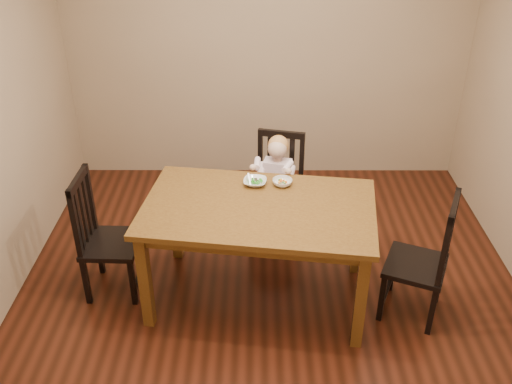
{
  "coord_description": "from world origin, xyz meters",
  "views": [
    {
      "loc": [
        -0.1,
        -3.53,
        2.99
      ],
      "look_at": [
        -0.11,
        0.25,
        0.75
      ],
      "focal_mm": 40.0,
      "sensor_mm": 36.0,
      "label": 1
    }
  ],
  "objects_px": {
    "dining_table": "(259,217)",
    "chair_left": "(104,237)",
    "chair_right": "(424,261)",
    "bowl_peas": "(255,182)",
    "toddler": "(277,180)",
    "chair_child": "(278,190)",
    "bowl_veg": "(282,182)"
  },
  "relations": [
    {
      "from": "dining_table",
      "to": "chair_child",
      "type": "xyz_separation_m",
      "value": [
        0.17,
        0.83,
        -0.26
      ]
    },
    {
      "from": "dining_table",
      "to": "chair_left",
      "type": "distance_m",
      "value": 1.21
    },
    {
      "from": "chair_left",
      "to": "toddler",
      "type": "relative_size",
      "value": 1.92
    },
    {
      "from": "chair_right",
      "to": "bowl_veg",
      "type": "xyz_separation_m",
      "value": [
        -1.01,
        0.49,
        0.37
      ]
    },
    {
      "from": "dining_table",
      "to": "chair_child",
      "type": "distance_m",
      "value": 0.89
    },
    {
      "from": "toddler",
      "to": "bowl_peas",
      "type": "relative_size",
      "value": 3.02
    },
    {
      "from": "bowl_peas",
      "to": "toddler",
      "type": "bearing_deg",
      "value": 68.85
    },
    {
      "from": "bowl_veg",
      "to": "chair_left",
      "type": "bearing_deg",
      "value": -171.57
    },
    {
      "from": "dining_table",
      "to": "chair_left",
      "type": "bearing_deg",
      "value": 175.28
    },
    {
      "from": "chair_right",
      "to": "dining_table",
      "type": "bearing_deg",
      "value": 104.37
    },
    {
      "from": "dining_table",
      "to": "chair_right",
      "type": "distance_m",
      "value": 1.23
    },
    {
      "from": "dining_table",
      "to": "chair_child",
      "type": "relative_size",
      "value": 1.81
    },
    {
      "from": "chair_left",
      "to": "toddler",
      "type": "xyz_separation_m",
      "value": [
        1.33,
        0.69,
        0.12
      ]
    },
    {
      "from": "chair_child",
      "to": "bowl_veg",
      "type": "distance_m",
      "value": 0.66
    },
    {
      "from": "chair_right",
      "to": "bowl_veg",
      "type": "bearing_deg",
      "value": 87.6
    },
    {
      "from": "chair_right",
      "to": "bowl_veg",
      "type": "height_order",
      "value": "chair_right"
    },
    {
      "from": "dining_table",
      "to": "chair_left",
      "type": "height_order",
      "value": "chair_left"
    },
    {
      "from": "bowl_peas",
      "to": "chair_child",
      "type": "bearing_deg",
      "value": 69.6
    },
    {
      "from": "toddler",
      "to": "dining_table",
      "type": "bearing_deg",
      "value": 91.27
    },
    {
      "from": "chair_child",
      "to": "chair_right",
      "type": "height_order",
      "value": "chair_right"
    },
    {
      "from": "chair_child",
      "to": "chair_right",
      "type": "relative_size",
      "value": 0.97
    },
    {
      "from": "chair_right",
      "to": "bowl_peas",
      "type": "relative_size",
      "value": 5.79
    },
    {
      "from": "chair_right",
      "to": "chair_child",
      "type": "bearing_deg",
      "value": 68.42
    },
    {
      "from": "toddler",
      "to": "bowl_peas",
      "type": "bearing_deg",
      "value": 81.51
    },
    {
      "from": "chair_child",
      "to": "toddler",
      "type": "relative_size",
      "value": 1.87
    },
    {
      "from": "chair_child",
      "to": "chair_left",
      "type": "xyz_separation_m",
      "value": [
        -1.34,
        -0.73,
        0.01
      ]
    },
    {
      "from": "bowl_peas",
      "to": "bowl_veg",
      "type": "distance_m",
      "value": 0.21
    },
    {
      "from": "chair_child",
      "to": "chair_right",
      "type": "distance_m",
      "value": 1.44
    },
    {
      "from": "toddler",
      "to": "bowl_veg",
      "type": "distance_m",
      "value": 0.54
    },
    {
      "from": "chair_child",
      "to": "toddler",
      "type": "xyz_separation_m",
      "value": [
        -0.01,
        -0.05,
        0.14
      ]
    },
    {
      "from": "chair_child",
      "to": "bowl_peas",
      "type": "relative_size",
      "value": 5.63
    },
    {
      "from": "chair_right",
      "to": "toddler",
      "type": "height_order",
      "value": "chair_right"
    }
  ]
}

